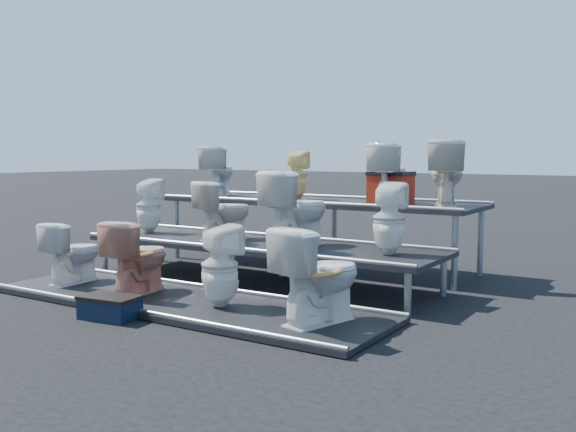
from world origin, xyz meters
The scene contains 18 objects.
ground centered at (0.00, 0.00, 0.00)m, with size 80.00×80.00×0.00m, color black.
tier_front centered at (0.00, -1.30, 0.03)m, with size 4.20×1.20×0.06m, color black.
tier_mid centered at (0.00, 0.00, 0.23)m, with size 4.20×1.20×0.46m, color black.
tier_back centered at (0.00, 1.30, 0.43)m, with size 4.20×1.20×0.86m, color black.
toilet_0 centered at (-1.54, -1.30, 0.39)m, with size 0.37×0.65×0.67m, color silver.
toilet_1 centered at (-0.56, -1.30, 0.43)m, with size 0.41×0.73×0.74m, color tan.
toilet_2 centered at (0.49, -1.30, 0.44)m, with size 0.34×0.35×0.75m, color silver.
toilet_3 centered at (1.53, -1.30, 0.46)m, with size 0.45×0.79×0.81m, color silver.
toilet_4 centered at (-1.70, 0.00, 0.80)m, with size 0.31×0.31×0.68m, color silver.
toilet_5 centered at (-0.49, 0.00, 0.80)m, with size 0.38×0.67×0.68m, color beige.
toilet_6 centered at (0.51, 0.00, 0.87)m, with size 0.46×0.80×0.82m, color silver.
toilet_7 centered at (1.58, 0.00, 0.82)m, with size 0.32×0.33×0.72m, color silver.
toilet_8 centered at (-1.61, 1.30, 1.21)m, with size 0.39×0.68×0.69m, color silver.
toilet_9 centered at (-0.31, 1.30, 1.18)m, with size 0.29×0.29×0.64m, color #F0DC8F.
toilet_10 centered at (1.00, 1.30, 1.22)m, with size 0.40×0.70×0.72m, color silver.
toilet_11 centered at (1.70, 1.30, 1.23)m, with size 0.42×0.73×0.74m, color beige.
red_crate centered at (1.02, 1.30, 1.03)m, with size 0.46×0.37×0.33m, color maroon.
step_stool centered at (-0.19, -2.00, 0.09)m, with size 0.50×0.30×0.18m, color black.
Camera 1 is at (4.13, -5.83, 1.46)m, focal length 40.00 mm.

